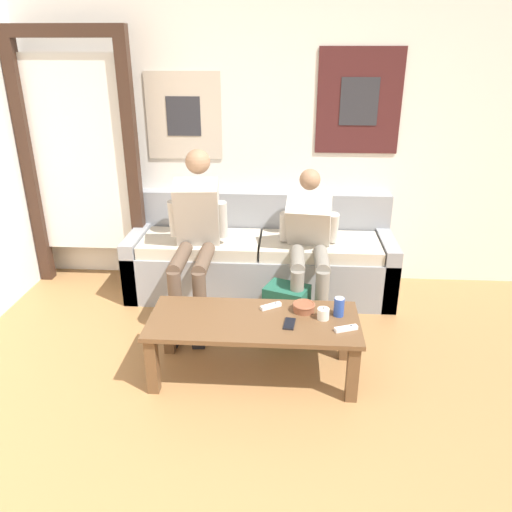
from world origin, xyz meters
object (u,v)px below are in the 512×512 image
game_controller_near_left (346,328)px  cell_phone (289,324)px  coffee_table (254,328)px  couch (261,260)px  drink_can_blue (339,307)px  game_controller_near_right (271,306)px  person_seated_adult (195,230)px  ceramic_bowl (304,307)px  backpack (286,310)px  person_seated_teen (309,240)px  pillar_candle (323,314)px

game_controller_near_left → cell_phone: size_ratio=1.03×
coffee_table → cell_phone: size_ratio=9.28×
couch → coffee_table: (0.03, -1.22, 0.05)m
couch → drink_can_blue: couch is taller
coffee_table → game_controller_near_right: 0.20m
person_seated_adult → ceramic_bowl: bearing=-41.7°
backpack → drink_can_blue: 0.65m
person_seated_teen → cell_phone: person_seated_teen is taller
game_controller_near_right → cell_phone: size_ratio=0.98×
pillar_candle → game_controller_near_right: pillar_candle is taller
couch → game_controller_near_right: 1.08m
cell_phone → backpack: bearing=92.1°
person_seated_adult → game_controller_near_right: size_ratio=9.01×
pillar_candle → coffee_table: bearing=-175.9°
person_seated_teen → couch: bearing=141.0°
backpack → game_controller_near_right: game_controller_near_right is taller
person_seated_adult → cell_phone: size_ratio=8.82×
person_seated_teen → backpack: bearing=-115.5°
ceramic_bowl → cell_phone: bearing=-117.3°
person_seated_adult → pillar_candle: person_seated_adult is taller
drink_can_blue → game_controller_near_right: drink_can_blue is taller
person_seated_teen → pillar_candle: person_seated_teen is taller
coffee_table → person_seated_adult: size_ratio=1.05×
couch → pillar_candle: 1.28m
drink_can_blue → cell_phone: size_ratio=0.87×
couch → game_controller_near_left: size_ratio=15.18×
coffee_table → pillar_candle: size_ratio=15.90×
drink_can_blue → game_controller_near_left: (0.03, -0.18, -0.05)m
drink_can_blue → game_controller_near_right: bearing=170.5°
ceramic_bowl → backpack: bearing=104.9°
pillar_candle → game_controller_near_left: 0.19m
cell_phone → game_controller_near_left: bearing=-7.6°
cell_phone → person_seated_adult: bearing=128.9°
pillar_candle → person_seated_adult: bearing=138.7°
coffee_table → person_seated_teen: (0.37, 0.90, 0.26)m
backpack → game_controller_near_left: size_ratio=2.49×
couch → person_seated_adult: size_ratio=1.77×
person_seated_teen → game_controller_near_right: bearing=-109.6°
person_seated_adult → person_seated_teen: (0.88, 0.04, -0.07)m
game_controller_near_left → couch: bearing=114.2°
couch → game_controller_near_left: couch is taller
backpack → drink_can_blue: (0.33, -0.47, 0.30)m
ceramic_bowl → cell_phone: ceramic_bowl is taller
drink_can_blue → game_controller_near_right: size_ratio=0.89×
person_seated_teen → ceramic_bowl: (-0.05, -0.78, -0.17)m
coffee_table → game_controller_near_right: bearing=56.2°
game_controller_near_right → ceramic_bowl: bearing=-7.5°
ceramic_bowl → pillar_candle: (0.12, -0.09, 0.00)m
couch → backpack: bearing=-71.1°
game_controller_near_right → backpack: bearing=76.0°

